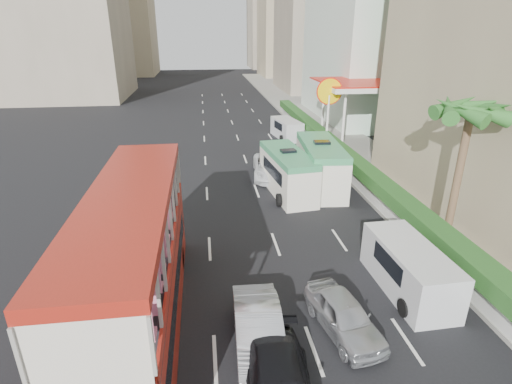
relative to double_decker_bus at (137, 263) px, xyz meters
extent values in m
plane|color=black|center=(6.00, 0.00, -2.53)|extent=(200.00, 200.00, 0.00)
cube|color=#A01F14|center=(0.00, 0.00, 0.00)|extent=(2.50, 11.00, 5.06)
imported|color=#AEB0B5|center=(3.83, -1.66, -2.53)|extent=(1.64, 4.34, 1.41)
imported|color=#AEB0B5|center=(6.83, -1.22, -2.53)|extent=(2.22, 3.98, 1.28)
imported|color=silver|center=(6.98, 14.62, -2.53)|extent=(3.00, 5.50, 1.46)
cube|color=silver|center=(7.50, 11.50, -1.18)|extent=(2.70, 6.26, 2.69)
cube|color=silver|center=(9.83, 12.22, -1.05)|extent=(2.75, 6.82, 2.96)
cube|color=silver|center=(10.13, 0.74, -1.58)|extent=(2.03, 4.78, 1.89)
cube|color=silver|center=(10.30, 25.30, -1.65)|extent=(2.47, 4.64, 1.76)
cube|color=#99968C|center=(15.00, 25.00, -2.44)|extent=(6.00, 120.00, 0.18)
cube|color=silver|center=(12.20, 14.00, -1.85)|extent=(0.30, 44.00, 1.00)
cube|color=#2D6626|center=(12.20, 14.00, -1.00)|extent=(1.10, 44.00, 0.70)
cylinder|color=brown|center=(13.80, 4.00, 0.85)|extent=(0.36, 0.36, 6.40)
cube|color=silver|center=(16.00, 23.00, 0.22)|extent=(6.50, 8.00, 5.50)
camera|label=1|loc=(2.41, -11.75, 7.11)|focal=28.00mm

